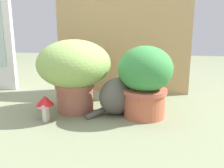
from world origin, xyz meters
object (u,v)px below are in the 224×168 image
at_px(leafy_planter, 145,79).
at_px(cat, 121,93).
at_px(mushroom_ornament_pink, 44,107).
at_px(grass_planter, 74,69).
at_px(mushroom_ornament_red, 45,103).

xyz_separation_m(leafy_planter, cat, (-0.14, 0.04, -0.10)).
height_order(leafy_planter, cat, leafy_planter).
distance_m(leafy_planter, mushroom_ornament_pink, 0.58).
bearing_deg(cat, grass_planter, 179.94).
distance_m(leafy_planter, cat, 0.17).
distance_m(mushroom_ornament_pink, mushroom_ornament_red, 0.02).
xyz_separation_m(grass_planter, leafy_planter, (0.42, -0.04, -0.04)).
relative_size(grass_planter, leafy_planter, 1.08).
bearing_deg(mushroom_ornament_pink, mushroom_ornament_red, 98.39).
height_order(mushroom_ornament_pink, mushroom_ornament_red, mushroom_ornament_red).
distance_m(cat, mushroom_ornament_red, 0.44).
bearing_deg(grass_planter, cat, -0.06).
xyz_separation_m(grass_planter, mushroom_ornament_red, (-0.12, -0.18, -0.16)).
relative_size(cat, mushroom_ornament_pink, 2.89).
relative_size(mushroom_ornament_pink, mushroom_ornament_red, 0.83).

